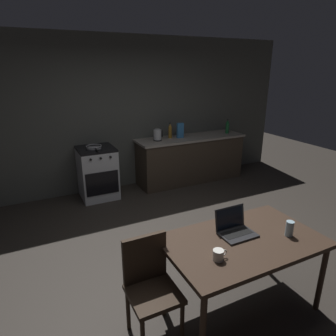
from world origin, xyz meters
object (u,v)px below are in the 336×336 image
cereal_box (180,130)px  bottle_b (170,131)px  bottle (227,127)px  coffee_mug (218,255)px  electric_kettle (158,135)px  laptop (235,229)px  stove_oven (98,173)px  frying_pan (94,147)px  chair (150,282)px  dining_table (243,246)px  drinking_glass (290,229)px

cereal_box → bottle_b: bottle_b is taller
bottle → coffee_mug: bearing=-127.8°
electric_kettle → laptop: bearing=-101.1°
laptop → stove_oven: bearing=113.0°
cereal_box → coffee_mug: bearing=-113.7°
coffee_mug → bottle_b: bearing=69.4°
cereal_box → bottle_b: 0.19m
laptop → frying_pan: bearing=113.7°
coffee_mug → cereal_box: cereal_box is taller
stove_oven → electric_kettle: electric_kettle is taller
electric_kettle → coffee_mug: bearing=-106.4°
coffee_mug → chair: bearing=151.6°
frying_pan → dining_table: bearing=-79.2°
chair → electric_kettle: 3.35m
bottle → drinking_glass: 3.62m
laptop → chair: bearing=-167.7°
dining_table → chair: chair is taller
chair → cereal_box: size_ratio=3.11×
electric_kettle → coffee_mug: size_ratio=1.72×
stove_oven → coffee_mug: (0.19, -3.25, 0.33)m
electric_kettle → drinking_glass: size_ratio=1.54×
stove_oven → electric_kettle: (1.14, 0.00, 0.55)m
dining_table → drinking_glass: (0.41, -0.13, 0.14)m
dining_table → electric_kettle: electric_kettle is taller
bottle → frying_pan: bearing=179.5°
stove_oven → chair: 3.00m
dining_table → coffee_mug: coffee_mug is taller
stove_oven → drinking_glass: (0.97, -3.24, 0.35)m
laptop → frying_pan: (-0.58, 2.97, 0.14)m
laptop → bottle: size_ratio=1.11×
laptop → bottle_b: bearing=86.5°
electric_kettle → stove_oven: bearing=-179.9°
chair → bottle: 4.21m
electric_kettle → frying_pan: 1.17m
chair → bottle: size_ratio=3.04×
frying_pan → drinking_glass: bearing=-72.8°
coffee_mug → cereal_box: size_ratio=0.45×
stove_oven → cereal_box: (1.62, 0.02, 0.59)m
dining_table → bottle: (2.11, 3.06, 0.36)m
chair → coffee_mug: chair is taller
bottle → cereal_box: 1.05m
bottle → frying_pan: bottle is taller
dining_table → electric_kettle: (0.58, 3.11, 0.33)m
drinking_glass → bottle_b: (0.47, 3.32, 0.23)m
chair → drinking_glass: bearing=-8.8°
laptop → frying_pan: size_ratio=0.74×
laptop → electric_kettle: electric_kettle is taller
cereal_box → bottle_b: (-0.18, 0.06, -0.00)m
electric_kettle → bottle: bearing=-1.9°
stove_oven → cereal_box: bearing=0.8°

